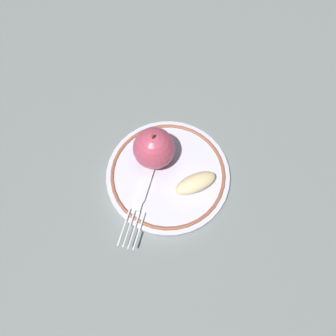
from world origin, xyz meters
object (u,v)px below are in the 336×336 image
at_px(apple_red_whole, 154,148).
at_px(apple_slice_front, 196,183).
at_px(plate, 168,175).
at_px(fork, 143,194).

relative_size(apple_red_whole, apple_slice_front, 1.11).
height_order(plate, apple_slice_front, apple_slice_front).
bearing_deg(apple_red_whole, fork, 10.48).
height_order(apple_slice_front, fork, apple_slice_front).
relative_size(apple_slice_front, fork, 0.41).
distance_m(apple_slice_front, fork, 0.09).
relative_size(plate, apple_red_whole, 2.69).
bearing_deg(fork, plate, 147.67).
bearing_deg(apple_slice_front, apple_red_whole, 118.52).
distance_m(apple_red_whole, fork, 0.07).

